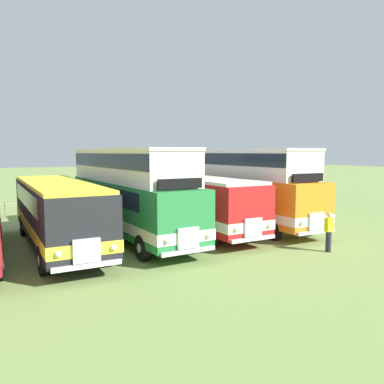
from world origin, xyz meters
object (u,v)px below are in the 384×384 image
Objects in this scene: bus_third_in_row at (129,189)px; bus_second_in_row at (57,209)px; bus_fifth_in_row at (249,184)px; bus_fourth_in_row at (194,200)px; marshal_person at (329,232)px.

bus_second_in_row is at bearing -173.25° from bus_third_in_row.
bus_second_in_row is 3.66m from bus_third_in_row.
bus_fifth_in_row is at bearing -4.67° from bus_third_in_row.
bus_third_in_row is at bearing 173.70° from bus_fourth_in_row.
bus_second_in_row and bus_fourth_in_row have the same top height.
marshal_person is (-0.66, -6.40, -1.58)m from bus_fifth_in_row.
bus_third_in_row reaches higher than bus_second_in_row.
bus_fourth_in_row is at bearing 0.22° from bus_second_in_row.
bus_second_in_row is 6.36× the size of marshal_person.
bus_second_in_row is 1.08× the size of bus_fifth_in_row.
bus_fourth_in_row is 3.65m from bus_fifth_in_row.
bus_third_in_row reaches higher than marshal_person.
bus_fifth_in_row is (7.14, -0.58, -0.01)m from bus_third_in_row.
marshal_person is at bearing -95.90° from bus_fifth_in_row.
marshal_person is at bearing -33.16° from bus_second_in_row.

